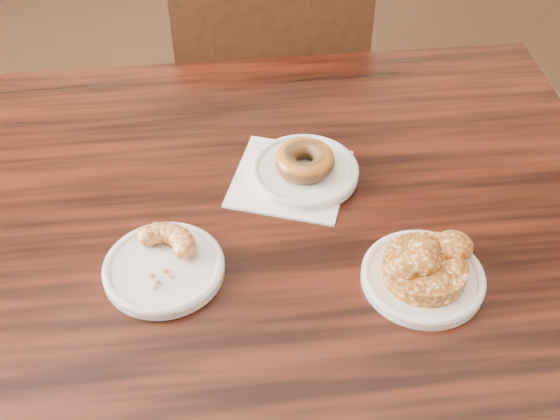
# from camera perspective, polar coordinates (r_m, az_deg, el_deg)

# --- Properties ---
(cafe_table) EXTENTS (1.15, 1.15, 0.75)m
(cafe_table) POSITION_cam_1_polar(r_m,az_deg,el_deg) (1.25, 1.12, -15.31)
(cafe_table) COLOR black
(cafe_table) RESTS_ON floor
(chair_far) EXTENTS (0.50, 0.50, 0.90)m
(chair_far) POSITION_cam_1_polar(r_m,az_deg,el_deg) (1.76, -0.83, 9.65)
(chair_far) COLOR black
(chair_far) RESTS_ON floor
(napkin) EXTENTS (0.19, 0.19, 0.00)m
(napkin) POSITION_cam_1_polar(r_m,az_deg,el_deg) (1.06, 0.83, 2.58)
(napkin) COLOR white
(napkin) RESTS_ON cafe_table
(plate_donut) EXTENTS (0.16, 0.16, 0.01)m
(plate_donut) POSITION_cam_1_polar(r_m,az_deg,el_deg) (1.06, 2.00, 3.15)
(plate_donut) COLOR white
(plate_donut) RESTS_ON napkin
(plate_cruller) EXTENTS (0.16, 0.16, 0.01)m
(plate_cruller) POSITION_cam_1_polar(r_m,az_deg,el_deg) (0.94, -9.42, -4.73)
(plate_cruller) COLOR silver
(plate_cruller) RESTS_ON cafe_table
(plate_fritter) EXTENTS (0.16, 0.16, 0.01)m
(plate_fritter) POSITION_cam_1_polar(r_m,az_deg,el_deg) (0.93, 11.52, -5.42)
(plate_fritter) COLOR silver
(plate_fritter) RESTS_ON cafe_table
(glazed_donut) EXTENTS (0.09, 0.09, 0.03)m
(glazed_donut) POSITION_cam_1_polar(r_m,az_deg,el_deg) (1.04, 2.03, 4.04)
(glazed_donut) COLOR #8C5514
(glazed_donut) RESTS_ON plate_donut
(apple_fritter) EXTENTS (0.15, 0.15, 0.04)m
(apple_fritter) POSITION_cam_1_polar(r_m,az_deg,el_deg) (0.92, 11.73, -4.46)
(apple_fritter) COLOR #4B1E08
(apple_fritter) RESTS_ON plate_fritter
(cruller_fragment) EXTENTS (0.11, 0.11, 0.03)m
(cruller_fragment) POSITION_cam_1_polar(r_m,az_deg,el_deg) (0.92, -9.56, -3.91)
(cruller_fragment) COLOR #652D14
(cruller_fragment) RESTS_ON plate_cruller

